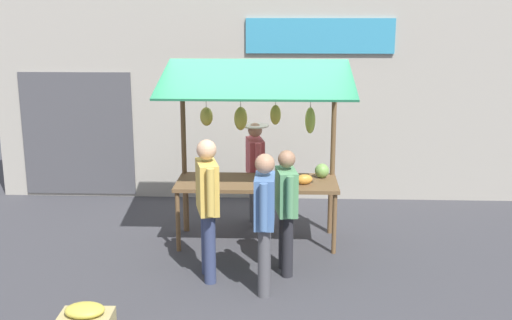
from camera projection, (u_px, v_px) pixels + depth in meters
ground_plane at (257, 241)px, 8.81m from camera, size 40.00×40.00×0.00m
street_backdrop at (259, 99)px, 10.54m from camera, size 9.00×0.30×3.40m
market_stall at (259, 134)px, 8.47m from camera, size 2.50×1.46×2.50m
vendor_with_sunhat at (255, 166)px, 9.32m from camera, size 0.40×0.66×1.55m
shopper_with_ponytail at (265, 214)px, 7.04m from camera, size 0.22×0.70×1.63m
shopper_with_shopping_bag at (286, 204)px, 7.59m from camera, size 0.28×0.67×1.55m
shopper_in_striped_shirt at (207, 199)px, 7.39m from camera, size 0.34×0.70×1.71m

